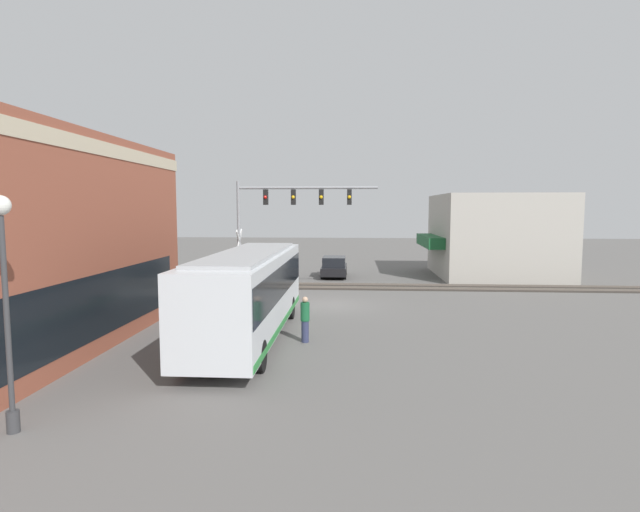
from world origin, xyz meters
TOP-DOWN VIEW (x-y plane):
  - ground_plane at (0.00, 0.00)m, footprint 120.00×120.00m
  - shop_building at (12.04, -11.65)m, footprint 9.56×9.57m
  - city_bus at (-6.98, 2.80)m, footprint 11.52×2.59m
  - traffic_signal_gantry at (3.62, 2.89)m, footprint 0.42×8.33m
  - crossing_signal at (3.20, 5.52)m, footprint 1.41×1.18m
  - streetlamp at (-15.43, 6.42)m, footprint 0.44×0.44m
  - rail_track_near at (6.00, 0.00)m, footprint 2.60×60.00m
  - parked_car_black at (10.65, 0.20)m, footprint 4.23×1.82m
  - pedestrian_at_crossing at (2.77, 5.39)m, footprint 0.34×0.34m
  - pedestrian_near_bus at (-7.42, 0.60)m, footprint 0.34×0.34m

SIDE VIEW (x-z plane):
  - ground_plane at x=0.00m, z-range 0.00..0.00m
  - rail_track_near at x=6.00m, z-range -0.05..0.10m
  - parked_car_black at x=10.65m, z-range -0.06..1.45m
  - pedestrian_at_crossing at x=2.77m, z-range 0.01..1.68m
  - pedestrian_near_bus at x=-7.42m, z-range 0.02..1.76m
  - city_bus at x=-6.98m, z-range 0.17..3.55m
  - crossing_signal at x=3.20m, z-range 0.39..4.20m
  - shop_building at x=12.04m, z-range -0.01..6.04m
  - streetlamp at x=-15.43m, z-range 0.50..5.81m
  - traffic_signal_gantry at x=3.62m, z-range 1.73..8.36m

